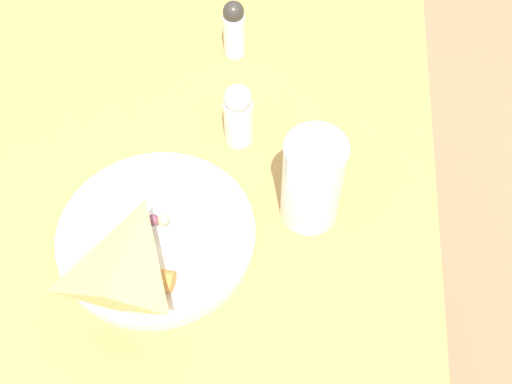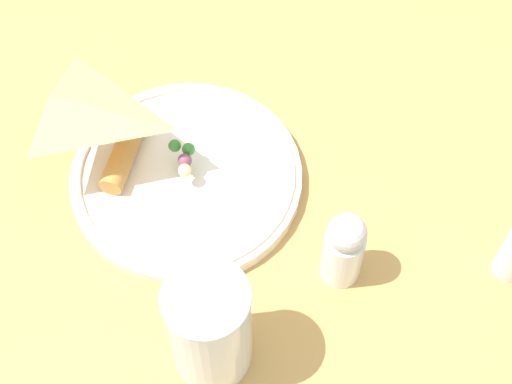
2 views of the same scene
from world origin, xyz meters
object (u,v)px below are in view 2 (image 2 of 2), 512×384
(milk_glass, at_px, (210,329))
(dining_table, at_px, (207,247))
(salt_shaker, at_px, (344,248))
(plate_pizza, at_px, (184,174))

(milk_glass, bearing_deg, dining_table, 103.94)
(dining_table, height_order, salt_shaker, salt_shaker)
(plate_pizza, bearing_deg, salt_shaker, -26.06)
(plate_pizza, distance_m, salt_shaker, 0.19)
(plate_pizza, height_order, milk_glass, milk_glass)
(dining_table, relative_size, plate_pizza, 4.00)
(dining_table, distance_m, salt_shaker, 0.25)
(milk_glass, height_order, salt_shaker, milk_glass)
(dining_table, relative_size, milk_glass, 7.27)
(milk_glass, bearing_deg, salt_shaker, 42.74)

